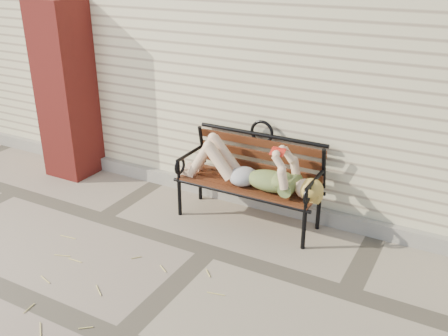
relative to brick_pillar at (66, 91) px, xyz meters
The scene contains 7 objects.
ground 2.62m from the brick_pillar, 18.06° to the right, with size 80.00×80.00×0.00m, color gray.
house_wall 3.26m from the brick_pillar, 44.37° to the left, with size 8.00×4.00×3.00m, color beige.
foundation_strip 2.49m from the brick_pillar, ahead, with size 8.00×0.10×0.15m, color #9E9A8F.
brick_pillar is the anchor object (origin of this frame).
garden_bench 2.40m from the brick_pillar, ahead, with size 1.49×0.59×0.96m.
reading_woman 2.41m from the brick_pillar, ahead, with size 1.40×0.32×0.44m.
straw_scatter 2.59m from the brick_pillar, 48.02° to the right, with size 2.77×1.71×0.01m.
Camera 1 is at (1.92, -3.25, 2.45)m, focal length 40.00 mm.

